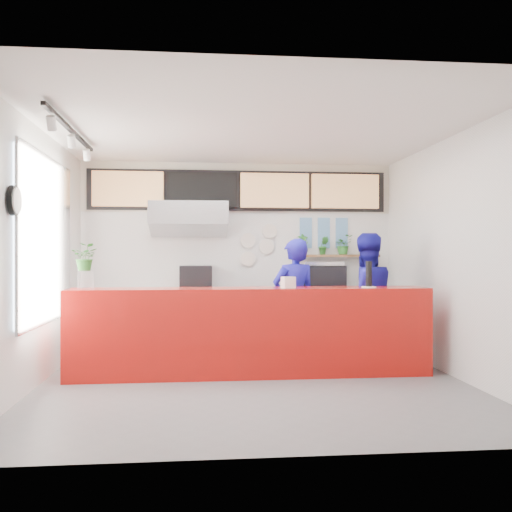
% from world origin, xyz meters
% --- Properties ---
extents(floor, '(5.00, 5.00, 0.00)m').
position_xyz_m(floor, '(0.00, 0.00, 0.00)').
color(floor, slate).
rests_on(floor, ground).
extents(ceiling, '(5.00, 5.00, 0.00)m').
position_xyz_m(ceiling, '(0.00, 0.00, 3.00)').
color(ceiling, silver).
extents(wall_back, '(5.00, 0.00, 5.00)m').
position_xyz_m(wall_back, '(0.00, 2.50, 1.50)').
color(wall_back, white).
rests_on(wall_back, ground).
extents(wall_left, '(0.00, 5.00, 5.00)m').
position_xyz_m(wall_left, '(-2.50, 0.00, 1.50)').
color(wall_left, white).
rests_on(wall_left, ground).
extents(wall_right, '(0.00, 5.00, 5.00)m').
position_xyz_m(wall_right, '(2.50, 0.00, 1.50)').
color(wall_right, white).
rests_on(wall_right, ground).
extents(service_counter, '(4.50, 0.60, 1.10)m').
position_xyz_m(service_counter, '(0.00, 0.40, 0.55)').
color(service_counter, '#AD110C').
rests_on(service_counter, ground).
extents(cream_band, '(5.00, 0.02, 0.80)m').
position_xyz_m(cream_band, '(0.00, 2.49, 2.60)').
color(cream_band, beige).
rests_on(cream_band, wall_back).
extents(prep_bench, '(1.80, 0.60, 0.90)m').
position_xyz_m(prep_bench, '(-0.80, 2.20, 0.45)').
color(prep_bench, '#B2B5BA').
rests_on(prep_bench, ground).
extents(panini_oven, '(0.50, 0.50, 0.44)m').
position_xyz_m(panini_oven, '(-0.69, 2.20, 1.12)').
color(panini_oven, black).
rests_on(panini_oven, prep_bench).
extents(extraction_hood, '(1.20, 0.70, 0.35)m').
position_xyz_m(extraction_hood, '(-0.80, 2.15, 2.15)').
color(extraction_hood, '#B2B5BA').
rests_on(extraction_hood, ceiling).
extents(hood_lip, '(1.20, 0.69, 0.31)m').
position_xyz_m(hood_lip, '(-0.80, 2.15, 1.95)').
color(hood_lip, '#B2B5BA').
rests_on(hood_lip, ceiling).
extents(right_bench, '(1.80, 0.60, 0.90)m').
position_xyz_m(right_bench, '(1.50, 2.20, 0.45)').
color(right_bench, '#B2B5BA').
rests_on(right_bench, ground).
extents(espresso_machine, '(0.78, 0.64, 0.44)m').
position_xyz_m(espresso_machine, '(1.36, 2.20, 1.12)').
color(espresso_machine, black).
rests_on(espresso_machine, right_bench).
extents(espresso_tray, '(0.70, 0.56, 0.06)m').
position_xyz_m(espresso_tray, '(1.36, 2.20, 1.38)').
color(espresso_tray, silver).
rests_on(espresso_tray, espresso_machine).
extents(herb_shelf, '(1.40, 0.18, 0.04)m').
position_xyz_m(herb_shelf, '(1.60, 2.40, 1.50)').
color(herb_shelf, brown).
rests_on(herb_shelf, wall_back).
extents(menu_board_far_left, '(1.10, 0.10, 0.55)m').
position_xyz_m(menu_board_far_left, '(-1.75, 2.38, 2.55)').
color(menu_board_far_left, tan).
rests_on(menu_board_far_left, wall_back).
extents(menu_board_mid_left, '(1.10, 0.10, 0.55)m').
position_xyz_m(menu_board_mid_left, '(-0.59, 2.38, 2.55)').
color(menu_board_mid_left, black).
rests_on(menu_board_mid_left, wall_back).
extents(menu_board_mid_right, '(1.10, 0.10, 0.55)m').
position_xyz_m(menu_board_mid_right, '(0.57, 2.38, 2.55)').
color(menu_board_mid_right, tan).
rests_on(menu_board_mid_right, wall_back).
extents(menu_board_far_right, '(1.10, 0.10, 0.55)m').
position_xyz_m(menu_board_far_right, '(1.73, 2.38, 2.55)').
color(menu_board_far_right, tan).
rests_on(menu_board_far_right, wall_back).
extents(soffit, '(4.80, 0.04, 0.65)m').
position_xyz_m(soffit, '(0.00, 2.46, 2.55)').
color(soffit, black).
rests_on(soffit, wall_back).
extents(window_pane, '(0.04, 2.20, 1.90)m').
position_xyz_m(window_pane, '(-2.47, 0.30, 1.70)').
color(window_pane, silver).
rests_on(window_pane, wall_left).
extents(window_frame, '(0.03, 2.30, 2.00)m').
position_xyz_m(window_frame, '(-2.45, 0.30, 1.70)').
color(window_frame, '#B2B5BA').
rests_on(window_frame, wall_left).
extents(wall_clock_rim, '(0.05, 0.30, 0.30)m').
position_xyz_m(wall_clock_rim, '(-2.46, -0.90, 2.05)').
color(wall_clock_rim, black).
rests_on(wall_clock_rim, wall_left).
extents(wall_clock_face, '(0.02, 0.26, 0.26)m').
position_xyz_m(wall_clock_face, '(-2.43, -0.90, 2.05)').
color(wall_clock_face, white).
rests_on(wall_clock_face, wall_left).
extents(track_rail, '(0.05, 2.40, 0.04)m').
position_xyz_m(track_rail, '(-2.10, 0.00, 2.94)').
color(track_rail, black).
rests_on(track_rail, ceiling).
extents(dec_plate_a, '(0.24, 0.03, 0.24)m').
position_xyz_m(dec_plate_a, '(0.15, 2.47, 1.75)').
color(dec_plate_a, silver).
rests_on(dec_plate_a, wall_back).
extents(dec_plate_b, '(0.24, 0.03, 0.24)m').
position_xyz_m(dec_plate_b, '(0.45, 2.47, 1.65)').
color(dec_plate_b, silver).
rests_on(dec_plate_b, wall_back).
extents(dec_plate_c, '(0.24, 0.03, 0.24)m').
position_xyz_m(dec_plate_c, '(0.15, 2.47, 1.45)').
color(dec_plate_c, silver).
rests_on(dec_plate_c, wall_back).
extents(dec_plate_d, '(0.24, 0.03, 0.24)m').
position_xyz_m(dec_plate_d, '(0.50, 2.47, 1.90)').
color(dec_plate_d, silver).
rests_on(dec_plate_d, wall_back).
extents(photo_frame_a, '(0.20, 0.02, 0.25)m').
position_xyz_m(photo_frame_a, '(1.10, 2.48, 2.00)').
color(photo_frame_a, '#598CBF').
rests_on(photo_frame_a, wall_back).
extents(photo_frame_b, '(0.20, 0.02, 0.25)m').
position_xyz_m(photo_frame_b, '(1.40, 2.48, 2.00)').
color(photo_frame_b, '#598CBF').
rests_on(photo_frame_b, wall_back).
extents(photo_frame_c, '(0.20, 0.02, 0.25)m').
position_xyz_m(photo_frame_c, '(1.70, 2.48, 2.00)').
color(photo_frame_c, '#598CBF').
rests_on(photo_frame_c, wall_back).
extents(photo_frame_d, '(0.20, 0.02, 0.25)m').
position_xyz_m(photo_frame_d, '(1.10, 2.48, 1.75)').
color(photo_frame_d, '#598CBF').
rests_on(photo_frame_d, wall_back).
extents(photo_frame_e, '(0.20, 0.02, 0.25)m').
position_xyz_m(photo_frame_e, '(1.40, 2.48, 1.75)').
color(photo_frame_e, '#598CBF').
rests_on(photo_frame_e, wall_back).
extents(photo_frame_f, '(0.20, 0.02, 0.25)m').
position_xyz_m(photo_frame_f, '(1.70, 2.48, 1.75)').
color(photo_frame_f, '#598CBF').
rests_on(photo_frame_f, wall_back).
extents(staff_center, '(0.73, 0.58, 1.74)m').
position_xyz_m(staff_center, '(0.65, 0.96, 0.87)').
color(staff_center, '#181697').
rests_on(staff_center, ground).
extents(staff_right, '(0.97, 0.81, 1.81)m').
position_xyz_m(staff_right, '(1.63, 0.88, 0.91)').
color(staff_right, '#181697').
rests_on(staff_right, ground).
extents(herb_a, '(0.19, 0.14, 0.34)m').
position_xyz_m(herb_a, '(1.04, 2.40, 1.69)').
color(herb_a, '#2A6E26').
rests_on(herb_a, herb_shelf).
extents(herb_b, '(0.19, 0.16, 0.29)m').
position_xyz_m(herb_b, '(1.38, 2.40, 1.67)').
color(herb_b, '#2A6E26').
rests_on(herb_b, herb_shelf).
extents(herb_c, '(0.37, 0.35, 0.32)m').
position_xyz_m(herb_c, '(1.71, 2.40, 1.68)').
color(herb_c, '#2A6E26').
rests_on(herb_c, herb_shelf).
extents(glass_vase, '(0.24, 0.24, 0.23)m').
position_xyz_m(glass_vase, '(-2.00, 0.31, 1.22)').
color(glass_vase, white).
rests_on(glass_vase, service_counter).
extents(basil_vase, '(0.34, 0.30, 0.34)m').
position_xyz_m(basil_vase, '(-2.00, 0.31, 1.49)').
color(basil_vase, '#2A6E26').
rests_on(basil_vase, glass_vase).
extents(napkin_holder, '(0.19, 0.16, 0.14)m').
position_xyz_m(napkin_holder, '(0.47, 0.34, 1.17)').
color(napkin_holder, white).
rests_on(napkin_holder, service_counter).
extents(white_plate, '(0.21, 0.21, 0.01)m').
position_xyz_m(white_plate, '(1.50, 0.32, 1.11)').
color(white_plate, white).
rests_on(white_plate, service_counter).
extents(pepper_mill, '(0.09, 0.09, 0.32)m').
position_xyz_m(pepper_mill, '(1.50, 0.32, 1.27)').
color(pepper_mill, black).
rests_on(pepper_mill, white_plate).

